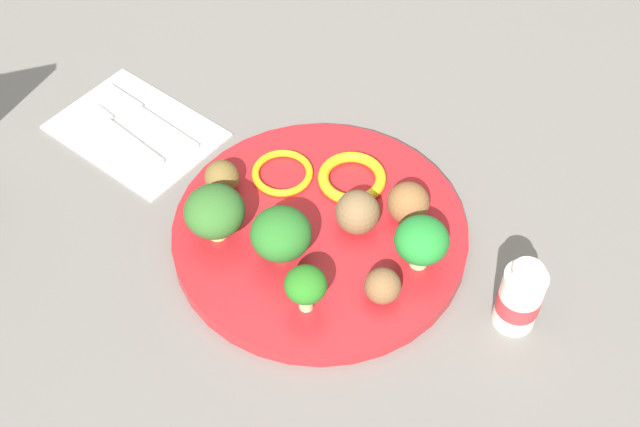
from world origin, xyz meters
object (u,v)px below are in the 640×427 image
at_px(napkin, 136,130).
at_px(pepper_ring_back_right, 352,178).
at_px(broccoli_floret_near_rim, 422,241).
at_px(meatball_near_rim, 383,286).
at_px(meatball_front_left, 408,203).
at_px(fork, 118,133).
at_px(pepper_ring_mid_left, 282,173).
at_px(broccoli_floret_far_rim, 306,286).
at_px(yogurt_bottle, 520,298).
at_px(broccoli_floret_mid_right, 215,212).
at_px(meatball_back_right, 222,177).
at_px(knife, 143,114).
at_px(plate, 320,232).
at_px(meatball_back_left, 358,212).
at_px(broccoli_floret_front_right, 280,233).

bearing_deg(napkin, pepper_ring_back_right, -155.77).
xyz_separation_m(broccoli_floret_near_rim, meatball_near_rim, (-0.00, 0.05, -0.02)).
bearing_deg(meatball_front_left, fork, 22.47).
relative_size(pepper_ring_back_right, pepper_ring_mid_left, 1.11).
xyz_separation_m(pepper_ring_back_right, pepper_ring_mid_left, (0.05, 0.04, -0.00)).
height_order(broccoli_floret_far_rim, yogurt_bottle, yogurt_bottle).
bearing_deg(meatball_near_rim, broccoli_floret_mid_right, 20.01).
distance_m(broccoli_floret_mid_right, meatball_back_right, 0.06).
height_order(pepper_ring_mid_left, fork, pepper_ring_mid_left).
distance_m(pepper_ring_mid_left, fork, 0.19).
xyz_separation_m(broccoli_floret_mid_right, knife, (0.19, -0.05, -0.04)).
bearing_deg(pepper_ring_back_right, broccoli_floret_far_rim, 118.25).
relative_size(pepper_ring_mid_left, yogurt_bottle, 0.80).
distance_m(plate, broccoli_floret_far_rim, 0.10).
xyz_separation_m(meatball_front_left, knife, (0.30, 0.09, -0.03)).
bearing_deg(plate, knife, 4.52).
bearing_deg(fork, meatball_back_left, -163.49).
bearing_deg(meatball_back_right, meatball_back_left, -155.27).
relative_size(broccoli_floret_far_rim, fork, 0.40).
xyz_separation_m(meatball_back_right, meatball_near_rim, (-0.19, -0.02, -0.00)).
relative_size(pepper_ring_back_right, yogurt_bottle, 0.89).
height_order(meatball_back_left, pepper_ring_back_right, meatball_back_left).
relative_size(broccoli_floret_near_rim, meatball_back_left, 1.29).
bearing_deg(broccoli_floret_near_rim, knife, 8.73).
height_order(meatball_back_left, knife, meatball_back_left).
relative_size(meatball_front_left, fork, 0.33).
relative_size(meatball_back_right, pepper_ring_mid_left, 0.55).
bearing_deg(meatball_back_left, pepper_ring_mid_left, 2.62).
bearing_deg(meatball_front_left, meatball_near_rim, 117.69).
distance_m(meatball_front_left, pepper_ring_back_right, 0.07).
bearing_deg(pepper_ring_back_right, plate, 106.14).
distance_m(broccoli_floret_mid_right, meatball_back_left, 0.13).
relative_size(broccoli_floret_far_rim, meatball_near_rim, 1.48).
xyz_separation_m(broccoli_floret_far_rim, broccoli_floret_mid_right, (0.12, 0.00, 0.00)).
relative_size(meatball_back_right, fork, 0.28).
bearing_deg(knife, broccoli_floret_mid_right, 164.07).
distance_m(broccoli_floret_mid_right, meatball_near_rim, 0.17).
distance_m(knife, yogurt_bottle, 0.44).
xyz_separation_m(meatball_back_right, meatball_front_left, (-0.15, -0.10, 0.00)).
xyz_separation_m(plate, broccoli_floret_front_right, (0.00, 0.05, 0.04)).
relative_size(knife, yogurt_bottle, 1.92).
bearing_deg(napkin, plate, -171.25).
height_order(pepper_ring_mid_left, napkin, pepper_ring_mid_left).
bearing_deg(napkin, meatball_back_right, -178.18).
xyz_separation_m(pepper_ring_mid_left, yogurt_bottle, (-0.26, -0.03, 0.01)).
xyz_separation_m(meatball_back_right, fork, (0.15, 0.02, -0.03)).
relative_size(pepper_ring_mid_left, knife, 0.42).
xyz_separation_m(broccoli_floret_far_rim, pepper_ring_mid_left, (0.13, -0.09, -0.03)).
distance_m(pepper_ring_mid_left, napkin, 0.18).
height_order(meatball_back_left, yogurt_bottle, yogurt_bottle).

